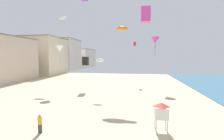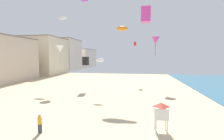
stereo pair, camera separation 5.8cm
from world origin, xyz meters
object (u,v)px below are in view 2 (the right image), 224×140
object	(u,v)px
kite_magenta_box	(146,15)
kite_white_parafoil	(62,18)
kite_flyer	(40,122)
kite_red_box	(135,44)
kite_white_parafoil_2	(100,60)
kite_white_delta_2	(60,49)
lifeguard_stand	(161,111)
kite_magenta_delta	(155,40)
kite_black_box	(86,61)
kite_orange_parafoil	(122,28)

from	to	relation	value
kite_magenta_box	kite_white_parafoil	bearing A→B (deg)	135.69
kite_flyer	kite_red_box	world-z (taller)	kite_red_box
kite_white_parafoil	kite_magenta_box	size ratio (longest dim) A/B	1.29
kite_white_parafoil	kite_white_parafoil_2	bearing A→B (deg)	-40.08
kite_white_delta_2	kite_white_parafoil_2	distance (m)	8.60
lifeguard_stand	kite_magenta_delta	bearing A→B (deg)	93.07
kite_magenta_delta	kite_red_box	xyz separation A→B (m)	(-4.20, 5.04, -0.24)
lifeguard_stand	kite_white_parafoil_2	bearing A→B (deg)	133.02
kite_white_parafoil_2	lifeguard_stand	bearing A→B (deg)	-54.59
lifeguard_stand	kite_black_box	distance (m)	20.31
lifeguard_stand	kite_magenta_box	distance (m)	9.57
kite_black_box	kite_white_delta_2	bearing A→B (deg)	-148.97
kite_black_box	kite_white_parafoil_2	distance (m)	6.12
kite_orange_parafoil	kite_white_parafoil_2	size ratio (longest dim) A/B	1.26
kite_black_box	kite_orange_parafoil	bearing A→B (deg)	-35.57
kite_white_parafoil	kite_white_parafoil_2	xyz separation A→B (m)	(10.84, -9.12, -9.32)
lifeguard_stand	kite_red_box	xyz separation A→B (m)	(-2.63, 24.88, 7.71)
kite_white_parafoil	kite_black_box	world-z (taller)	kite_white_parafoil
kite_white_parafoil	kite_black_box	size ratio (longest dim) A/B	1.16
kite_flyer	lifeguard_stand	xyz separation A→B (m)	(10.13, 1.88, 0.92)
kite_flyer	kite_white_parafoil_2	distance (m)	14.23
kite_orange_parafoil	kite_white_parafoil_2	distance (m)	6.13
kite_red_box	kite_white_delta_2	bearing A→B (deg)	-139.72
kite_flyer	kite_white_parafoil	bearing A→B (deg)	-64.44
kite_black_box	kite_magenta_box	xyz separation A→B (m)	(10.74, -12.67, 5.14)
kite_white_parafoil	kite_black_box	distance (m)	12.60
kite_flyer	kite_white_delta_2	bearing A→B (deg)	-64.63
kite_white_parafoil	kite_magenta_box	bearing A→B (deg)	-44.31
kite_white_parafoil	kite_orange_parafoil	world-z (taller)	kite_white_parafoil
kite_black_box	kite_white_delta_2	xyz separation A→B (m)	(-4.06, -2.44, 2.28)
lifeguard_stand	kite_red_box	distance (m)	26.18
kite_red_box	kite_flyer	bearing A→B (deg)	-105.67
kite_white_parafoil_2	kite_red_box	bearing A→B (deg)	68.34
kite_flyer	kite_red_box	xyz separation A→B (m)	(7.51, 26.76, 8.63)
kite_white_parafoil_2	kite_red_box	xyz separation A→B (m)	(5.40, 13.59, 3.68)
lifeguard_stand	kite_white_delta_2	size ratio (longest dim) A/B	0.75
kite_white_parafoil	kite_orange_parafoil	size ratio (longest dim) A/B	1.10
lifeguard_stand	kite_red_box	world-z (taller)	kite_red_box
kite_white_parafoil_2	kite_magenta_delta	bearing A→B (deg)	41.70
kite_white_parafoil	kite_white_parafoil_2	distance (m)	16.96
kite_white_parafoil	kite_white_delta_2	xyz separation A→B (m)	(2.78, -6.94, -7.29)
kite_white_parafoil	kite_orange_parafoil	xyz separation A→B (m)	(14.52, -9.99, -4.49)
kite_white_delta_2	kite_red_box	size ratio (longest dim) A/B	3.68
kite_white_parafoil	kite_red_box	distance (m)	17.76
kite_magenta_delta	kite_red_box	bearing A→B (deg)	129.85
lifeguard_stand	kite_orange_parafoil	xyz separation A→B (m)	(-4.35, 10.43, 8.86)
kite_orange_parafoil	kite_black_box	bearing A→B (deg)	144.43
kite_magenta_box	kite_red_box	size ratio (longest dim) A/B	1.60
kite_white_delta_2	kite_magenta_delta	bearing A→B (deg)	19.83
kite_flyer	kite_red_box	size ratio (longest dim) A/B	1.76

